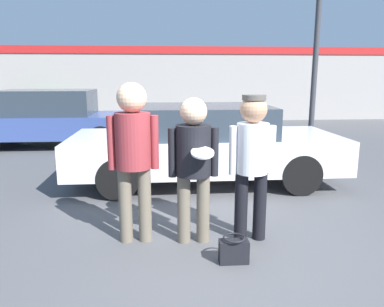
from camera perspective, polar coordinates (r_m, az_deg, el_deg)
ground_plane at (r=4.39m, az=3.73°, el=-13.58°), size 56.00×56.00×0.00m
storefront_building at (r=15.63m, az=-2.55°, el=10.59°), size 24.00×0.22×3.02m
person_left at (r=4.18m, az=-8.95°, el=0.96°), size 0.56×0.39×1.81m
person_middle_with_frisbee at (r=4.13m, az=0.24°, el=-0.66°), size 0.56×0.58×1.65m
person_right at (r=4.25m, az=9.15°, el=-0.18°), size 0.53×0.36×1.68m
parked_car_near at (r=6.63m, az=1.76°, el=1.58°), size 4.65×1.96×1.37m
parked_car_far at (r=10.78m, az=-20.69°, el=5.04°), size 4.57×1.95×1.50m
shrub at (r=15.52m, az=-22.30°, el=6.52°), size 1.35×1.35×1.35m
handbag at (r=3.97m, az=6.39°, el=-14.43°), size 0.30×0.23×0.28m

